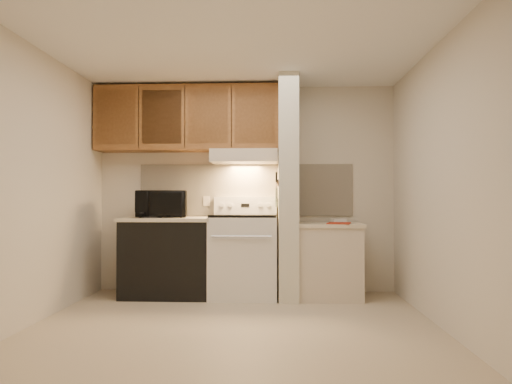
{
  "coord_description": "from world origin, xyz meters",
  "views": [
    {
      "loc": [
        0.36,
        -4.09,
        1.11
      ],
      "look_at": [
        0.16,
        0.75,
        1.2
      ],
      "focal_mm": 32.0,
      "sensor_mm": 36.0,
      "label": 1
    }
  ],
  "objects": [
    {
      "name": "cab_door_b",
      "position": [
        -0.96,
        1.17,
        2.08
      ],
      "size": [
        0.46,
        0.01,
        0.63
      ],
      "primitive_type": "cube",
      "color": "brown",
      "rests_on": "upper_cabinets"
    },
    {
      "name": "knife_handle_b",
      "position": [
        0.38,
        1.02,
        1.37
      ],
      "size": [
        0.02,
        0.02,
        0.1
      ],
      "primitive_type": "cylinder",
      "color": "black",
      "rests_on": "knife_strip"
    },
    {
      "name": "teal_jar",
      "position": [
        -1.11,
        1.36,
        0.96
      ],
      "size": [
        0.12,
        0.12,
        0.1
      ],
      "primitive_type": "cylinder",
      "rotation": [
        0.0,
        0.0,
        -0.43
      ],
      "color": "#235D5C",
      "rests_on": "left_countertop"
    },
    {
      "name": "right_cab_base",
      "position": [
        0.97,
        1.15,
        0.4
      ],
      "size": [
        0.7,
        0.6,
        0.81
      ],
      "primitive_type": "cube",
      "color": "beige",
      "rests_on": "floor"
    },
    {
      "name": "backsplash",
      "position": [
        0.0,
        1.49,
        1.24
      ],
      "size": [
        2.6,
        0.02,
        0.63
      ],
      "primitive_type": "cube",
      "color": "#F3E5CB",
      "rests_on": "wall_back"
    },
    {
      "name": "knife_handle_c",
      "position": [
        0.38,
        1.11,
        1.37
      ],
      "size": [
        0.02,
        0.02,
        0.1
      ],
      "primitive_type": "cylinder",
      "color": "black",
      "rests_on": "knife_strip"
    },
    {
      "name": "knife_handle_a",
      "position": [
        0.38,
        0.93,
        1.37
      ],
      "size": [
        0.02,
        0.02,
        0.1
      ],
      "primitive_type": "cylinder",
      "color": "black",
      "rests_on": "knife_strip"
    },
    {
      "name": "microwave",
      "position": [
        -0.95,
        1.15,
        1.07
      ],
      "size": [
        0.61,
        0.46,
        0.31
      ],
      "primitive_type": "imported",
      "rotation": [
        0.0,
        0.0,
        0.16
      ],
      "color": "black",
      "rests_on": "left_countertop"
    },
    {
      "name": "spoon_rest",
      "position": [
        -1.01,
        0.97,
        0.92
      ],
      "size": [
        0.21,
        0.14,
        0.01
      ],
      "primitive_type": "cube",
      "rotation": [
        0.0,
        0.0,
        0.43
      ],
      "color": "black",
      "rests_on": "left_countertop"
    },
    {
      "name": "red_folder",
      "position": [
        1.07,
        1.01,
        0.86
      ],
      "size": [
        0.31,
        0.38,
        0.01
      ],
      "primitive_type": "cube",
      "rotation": [
        0.0,
        0.0,
        -0.22
      ],
      "color": "#A02916",
      "rests_on": "right_countertop"
    },
    {
      "name": "knife_handle_e",
      "position": [
        0.38,
        1.26,
        1.37
      ],
      "size": [
        0.02,
        0.02,
        0.1
      ],
      "primitive_type": "cylinder",
      "color": "black",
      "rests_on": "knife_strip"
    },
    {
      "name": "oven_window",
      "position": [
        0.0,
        0.84,
        0.5
      ],
      "size": [
        0.5,
        0.01,
        0.3
      ],
      "primitive_type": "cube",
      "color": "black",
      "rests_on": "range_body"
    },
    {
      "name": "oven_mitt",
      "position": [
        0.38,
        1.32,
        1.14
      ],
      "size": [
        0.03,
        0.09,
        0.22
      ],
      "primitive_type": "cube",
      "color": "gray",
      "rests_on": "partition_pillar"
    },
    {
      "name": "knife_blade_a",
      "position": [
        0.38,
        0.94,
        1.22
      ],
      "size": [
        0.01,
        0.03,
        0.16
      ],
      "primitive_type": "cube",
      "color": "silver",
      "rests_on": "knife_strip"
    },
    {
      "name": "knife_handle_d",
      "position": [
        0.38,
        1.18,
        1.37
      ],
      "size": [
        0.02,
        0.02,
        0.1
      ],
      "primitive_type": "cylinder",
      "color": "black",
      "rests_on": "knife_strip"
    },
    {
      "name": "hood_lip",
      "position": [
        0.0,
        1.07,
        1.58
      ],
      "size": [
        0.78,
        0.04,
        0.06
      ],
      "primitive_type": "cube",
      "color": "beige",
      "rests_on": "range_hood"
    },
    {
      "name": "ceiling",
      "position": [
        0.0,
        0.0,
        2.5
      ],
      "size": [
        3.6,
        3.6,
        0.0
      ],
      "primitive_type": "plane",
      "rotation": [
        3.14,
        0.0,
        0.0
      ],
      "color": "white",
      "rests_on": "wall_back"
    },
    {
      "name": "range_knob_right_outer",
      "position": [
        0.28,
        1.4,
        1.05
      ],
      "size": [
        0.05,
        0.02,
        0.05
      ],
      "primitive_type": "cylinder",
      "rotation": [
        1.57,
        0.0,
        0.0
      ],
      "color": "silver",
      "rests_on": "range_backguard"
    },
    {
      "name": "pillar_trim",
      "position": [
        0.39,
        1.15,
        1.3
      ],
      "size": [
        0.01,
        0.7,
        0.04
      ],
      "primitive_type": "cube",
      "color": "brown",
      "rests_on": "partition_pillar"
    },
    {
      "name": "knife_blade_e",
      "position": [
        0.38,
        1.25,
        1.21
      ],
      "size": [
        0.01,
        0.04,
        0.18
      ],
      "primitive_type": "cube",
      "color": "silver",
      "rests_on": "knife_strip"
    },
    {
      "name": "cooktop",
      "position": [
        0.0,
        1.16,
        0.94
      ],
      "size": [
        0.74,
        0.64,
        0.03
      ],
      "primitive_type": "cube",
      "color": "black",
      "rests_on": "range_body"
    },
    {
      "name": "floor",
      "position": [
        0.0,
        0.0,
        0.0
      ],
      "size": [
        3.6,
        3.6,
        0.0
      ],
      "primitive_type": "plane",
      "color": "#C1AE91",
      "rests_on": "ground"
    },
    {
      "name": "knife_blade_b",
      "position": [
        0.38,
        1.03,
        1.21
      ],
      "size": [
        0.01,
        0.04,
        0.18
      ],
      "primitive_type": "cube",
      "color": "silver",
      "rests_on": "knife_strip"
    },
    {
      "name": "partition_pillar",
      "position": [
        0.51,
        1.15,
        1.25
      ],
      "size": [
        0.22,
        0.7,
        2.5
      ],
      "primitive_type": "cube",
      "color": "beige",
      "rests_on": "floor"
    },
    {
      "name": "range_knob_left_inner",
      "position": [
        -0.18,
        1.4,
        1.05
      ],
      "size": [
        0.05,
        0.02,
        0.05
      ],
      "primitive_type": "cylinder",
      "rotation": [
        1.57,
        0.0,
        0.0
      ],
      "color": "silver",
      "rests_on": "range_backguard"
    },
    {
      "name": "wall_left",
      "position": [
        -1.8,
        0.0,
        1.25
      ],
      "size": [
        0.02,
        3.0,
        2.5
      ],
      "primitive_type": "cube",
      "color": "beige",
      "rests_on": "floor"
    },
    {
      "name": "wall_right",
      "position": [
        1.8,
        0.0,
        1.25
      ],
      "size": [
        0.02,
        3.0,
        2.5
      ],
      "primitive_type": "cube",
      "color": "beige",
      "rests_on": "floor"
    },
    {
      "name": "knife_blade_d",
      "position": [
        0.38,
        1.18,
        1.22
      ],
      "size": [
        0.01,
        0.04,
        0.16
      ],
      "primitive_type": "cube",
      "color": "silver",
      "rests_on": "knife_strip"
    },
    {
      "name": "cab_gap_a",
      "position": [
        -1.23,
        1.16,
        2.08
      ],
      "size": [
        0.01,
        0.01,
        0.73
      ],
      "primitive_type": "cube",
      "color": "black",
      "rests_on": "upper_cabinets"
    },
    {
      "name": "wall_back",
      "position": [
        0.0,
        1.5,
        1.25
      ],
      "size": [
        3.6,
        2.5,
        0.02
      ],
      "primitive_type": "cube",
      "rotation": [
        1.57,
        0.0,
        0.0
      ],
      "color": "beige",
      "rests_on": "floor"
    },
    {
      "name": "range_display",
      "position": [
        0.0,
        1.4,
        1.05
      ],
      "size": [
        0.1,
        0.01,
        0.04
      ],
      "primitive_type": "cube",
      "color": "black",
      "rests_on": "range_backguard"
    },
    {
      "name": "cab_gap_b",
      "position": [
        -0.69,
        1.16,
        2.08
      ],
      "size": [
        0.01,
        0.01,
        0.73
      ],
      "primitive_type": "cube",
      "color": "black",
      "rests_on": "upper_cabinets"
    },
    {
      "name": "outlet",
      "position": [
        -0.48,
        1.48,
        1.1
      ],
      "size": [
        0.08,
        0.01,
        0.12
      ],
      "primitive_type": "cube",
      "color": "beige",
      "rests_on": "backsplash"
    },
    {
      "name": "range_backguard",
      "position": [
        0.0,
        1.44,
        1.05
      ],
      "size": [
        0.76,
        0.08,
        0.2
      ],
      "primitive_type": "cube",
      "color": "silver",
      "rests_on": "range_body"
    },
    {
      "name": "left_countertop",
      "position": [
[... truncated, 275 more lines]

